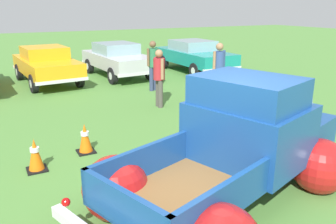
{
  "coord_description": "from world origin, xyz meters",
  "views": [
    {
      "loc": [
        -2.94,
        -3.83,
        2.94
      ],
      "look_at": [
        0.0,
        1.83,
        0.98
      ],
      "focal_mm": 36.94,
      "sensor_mm": 36.0,
      "label": 1
    }
  ],
  "objects_px": {
    "vintage_pickup_truck": "(238,151)",
    "spectator_0": "(159,75)",
    "show_car_2": "(118,58)",
    "spectator_1": "(153,62)",
    "lane_cone_0": "(35,155)",
    "lane_cone_1": "(85,138)",
    "show_car_3": "(194,55)",
    "spectator_2": "(219,67)",
    "show_car_1": "(46,64)"
  },
  "relations": [
    {
      "from": "vintage_pickup_truck",
      "to": "spectator_0",
      "type": "bearing_deg",
      "value": 59.15
    },
    {
      "from": "show_car_2",
      "to": "spectator_1",
      "type": "bearing_deg",
      "value": -0.03
    },
    {
      "from": "lane_cone_0",
      "to": "lane_cone_1",
      "type": "bearing_deg",
      "value": 21.32
    },
    {
      "from": "vintage_pickup_truck",
      "to": "lane_cone_0",
      "type": "xyz_separation_m",
      "value": [
        -2.78,
        2.38,
        -0.45
      ]
    },
    {
      "from": "spectator_0",
      "to": "lane_cone_0",
      "type": "distance_m",
      "value": 4.85
    },
    {
      "from": "vintage_pickup_truck",
      "to": "spectator_0",
      "type": "distance_m",
      "value": 5.29
    },
    {
      "from": "spectator_1",
      "to": "lane_cone_0",
      "type": "bearing_deg",
      "value": -61.64
    },
    {
      "from": "spectator_0",
      "to": "lane_cone_1",
      "type": "relative_size",
      "value": 2.75
    },
    {
      "from": "show_car_3",
      "to": "spectator_2",
      "type": "xyz_separation_m",
      "value": [
        -1.93,
        -4.65,
        0.27
      ]
    },
    {
      "from": "spectator_1",
      "to": "lane_cone_1",
      "type": "relative_size",
      "value": 2.82
    },
    {
      "from": "lane_cone_0",
      "to": "show_car_1",
      "type": "bearing_deg",
      "value": 79.4
    },
    {
      "from": "vintage_pickup_truck",
      "to": "lane_cone_0",
      "type": "relative_size",
      "value": 7.92
    },
    {
      "from": "vintage_pickup_truck",
      "to": "spectator_1",
      "type": "distance_m",
      "value": 7.43
    },
    {
      "from": "show_car_3",
      "to": "spectator_0",
      "type": "bearing_deg",
      "value": -42.46
    },
    {
      "from": "lane_cone_0",
      "to": "show_car_2",
      "type": "bearing_deg",
      "value": 60.8
    },
    {
      "from": "vintage_pickup_truck",
      "to": "show_car_1",
      "type": "height_order",
      "value": "vintage_pickup_truck"
    },
    {
      "from": "spectator_0",
      "to": "spectator_1",
      "type": "height_order",
      "value": "spectator_1"
    },
    {
      "from": "vintage_pickup_truck",
      "to": "show_car_3",
      "type": "height_order",
      "value": "vintage_pickup_truck"
    },
    {
      "from": "vintage_pickup_truck",
      "to": "show_car_1",
      "type": "distance_m",
      "value": 10.33
    },
    {
      "from": "spectator_0",
      "to": "lane_cone_1",
      "type": "distance_m",
      "value": 3.8
    },
    {
      "from": "spectator_0",
      "to": "lane_cone_0",
      "type": "relative_size",
      "value": 2.75
    },
    {
      "from": "spectator_0",
      "to": "lane_cone_1",
      "type": "xyz_separation_m",
      "value": [
        -2.88,
        -2.38,
        -0.68
      ]
    },
    {
      "from": "spectator_1",
      "to": "lane_cone_0",
      "type": "relative_size",
      "value": 2.82
    },
    {
      "from": "spectator_0",
      "to": "lane_cone_0",
      "type": "xyz_separation_m",
      "value": [
        -3.92,
        -2.78,
        -0.68
      ]
    },
    {
      "from": "vintage_pickup_truck",
      "to": "spectator_1",
      "type": "relative_size",
      "value": 2.81
    },
    {
      "from": "spectator_0",
      "to": "spectator_1",
      "type": "xyz_separation_m",
      "value": [
        0.75,
        2.02,
        0.03
      ]
    },
    {
      "from": "vintage_pickup_truck",
      "to": "show_car_2",
      "type": "bearing_deg",
      "value": 62.43
    },
    {
      "from": "show_car_2",
      "to": "spectator_1",
      "type": "xyz_separation_m",
      "value": [
        0.22,
        -3.14,
        0.24
      ]
    },
    {
      "from": "show_car_1",
      "to": "lane_cone_1",
      "type": "height_order",
      "value": "show_car_1"
    },
    {
      "from": "spectator_2",
      "to": "show_car_2",
      "type": "bearing_deg",
      "value": -173.29
    },
    {
      "from": "spectator_0",
      "to": "lane_cone_0",
      "type": "height_order",
      "value": "spectator_0"
    },
    {
      "from": "show_car_3",
      "to": "lane_cone_1",
      "type": "height_order",
      "value": "show_car_3"
    },
    {
      "from": "show_car_2",
      "to": "spectator_2",
      "type": "bearing_deg",
      "value": 13.14
    },
    {
      "from": "show_car_2",
      "to": "spectator_0",
      "type": "distance_m",
      "value": 5.19
    },
    {
      "from": "spectator_1",
      "to": "spectator_0",
      "type": "bearing_deg",
      "value": -37.73
    },
    {
      "from": "spectator_1",
      "to": "spectator_2",
      "type": "height_order",
      "value": "spectator_2"
    },
    {
      "from": "show_car_2",
      "to": "spectator_0",
      "type": "height_order",
      "value": "spectator_0"
    },
    {
      "from": "spectator_0",
      "to": "spectator_2",
      "type": "relative_size",
      "value": 0.95
    },
    {
      "from": "show_car_3",
      "to": "lane_cone_0",
      "type": "xyz_separation_m",
      "value": [
        -7.98,
        -7.4,
        -0.47
      ]
    },
    {
      "from": "show_car_1",
      "to": "spectator_0",
      "type": "bearing_deg",
      "value": 20.42
    },
    {
      "from": "vintage_pickup_truck",
      "to": "lane_cone_1",
      "type": "xyz_separation_m",
      "value": [
        -1.75,
        2.79,
        -0.45
      ]
    },
    {
      "from": "show_car_2",
      "to": "spectator_0",
      "type": "bearing_deg",
      "value": -9.89
    },
    {
      "from": "spectator_0",
      "to": "spectator_2",
      "type": "bearing_deg",
      "value": -179.77
    },
    {
      "from": "spectator_2",
      "to": "lane_cone_1",
      "type": "bearing_deg",
      "value": -75.53
    },
    {
      "from": "show_car_2",
      "to": "show_car_3",
      "type": "distance_m",
      "value": 3.58
    },
    {
      "from": "spectator_0",
      "to": "spectator_1",
      "type": "bearing_deg",
      "value": -109.12
    },
    {
      "from": "show_car_1",
      "to": "spectator_1",
      "type": "bearing_deg",
      "value": 40.93
    },
    {
      "from": "show_car_1",
      "to": "lane_cone_1",
      "type": "bearing_deg",
      "value": -8.63
    },
    {
      "from": "show_car_1",
      "to": "spectator_1",
      "type": "distance_m",
      "value": 4.43
    },
    {
      "from": "show_car_3",
      "to": "spectator_2",
      "type": "relative_size",
      "value": 2.43
    }
  ]
}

